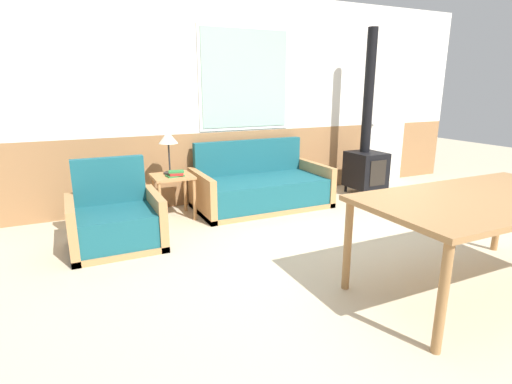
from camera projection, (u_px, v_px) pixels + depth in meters
ground_plane at (380, 268)px, 3.49m from camera, size 16.00×16.00×0.00m
wall_back at (253, 99)px, 5.43m from camera, size 7.20×0.09×2.70m
couch at (261, 189)px, 5.21m from camera, size 1.71×0.90×0.84m
armchair at (116, 222)px, 3.91m from camera, size 0.86×0.74×0.84m
side_table at (173, 183)px, 4.73m from camera, size 0.46×0.46×0.52m
table_lamp at (168, 140)px, 4.67m from camera, size 0.23×0.23×0.51m
book_stack at (176, 174)px, 4.63m from camera, size 0.22×0.16×0.07m
dining_table at (484, 205)px, 2.96m from camera, size 1.90×0.99×0.75m
wood_stove at (366, 154)px, 5.76m from camera, size 0.46×0.52×2.31m
entry_door at (385, 121)px, 6.44m from camera, size 0.82×0.09×1.99m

